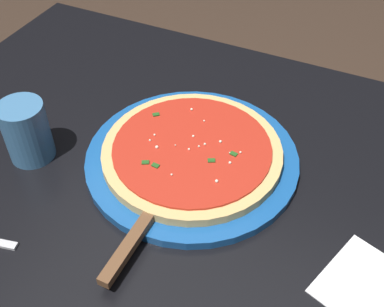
# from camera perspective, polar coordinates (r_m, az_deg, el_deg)

# --- Properties ---
(restaurant_table) EXTENTS (1.02, 0.79, 0.75)m
(restaurant_table) POSITION_cam_1_polar(r_m,az_deg,el_deg) (0.93, -3.33, -7.00)
(restaurant_table) COLOR black
(restaurant_table) RESTS_ON ground_plane
(serving_plate) EXTENTS (0.36, 0.36, 0.02)m
(serving_plate) POSITION_cam_1_polar(r_m,az_deg,el_deg) (0.81, -0.00, -0.62)
(serving_plate) COLOR #195199
(serving_plate) RESTS_ON restaurant_table
(pizza) EXTENTS (0.30, 0.30, 0.02)m
(pizza) POSITION_cam_1_polar(r_m,az_deg,el_deg) (0.80, -0.00, 0.25)
(pizza) COLOR #DBB26B
(pizza) RESTS_ON serving_plate
(pizza_server) EXTENTS (0.07, 0.22, 0.01)m
(pizza_server) POSITION_cam_1_polar(r_m,az_deg,el_deg) (0.71, -5.88, -8.59)
(pizza_server) COLOR silver
(pizza_server) RESTS_ON serving_plate
(cup_tall_drink) EXTENTS (0.08, 0.08, 0.11)m
(cup_tall_drink) POSITION_cam_1_polar(r_m,az_deg,el_deg) (0.84, -19.00, 2.48)
(cup_tall_drink) COLOR teal
(cup_tall_drink) RESTS_ON restaurant_table
(napkin_loose_left) EXTENTS (0.15, 0.16, 0.00)m
(napkin_loose_left) POSITION_cam_1_polar(r_m,az_deg,el_deg) (0.71, 20.08, -14.62)
(napkin_loose_left) COLOR white
(napkin_loose_left) RESTS_ON restaurant_table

